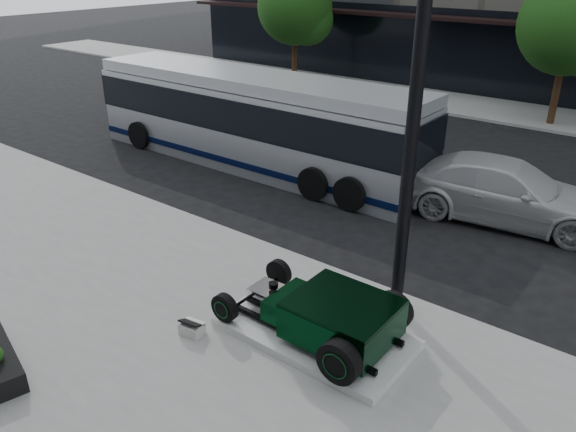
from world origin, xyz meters
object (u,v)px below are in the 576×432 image
Objects in this scene: hot_rod at (331,316)px; white_sedan at (505,191)px; lamppost at (413,126)px; transit_bus at (252,119)px.

hot_rod is 0.59× the size of white_sedan.
lamppost reaches higher than transit_bus.
hot_rod is 9.97m from transit_bus.
lamppost is at bearing 169.74° from white_sedan.
lamppost reaches higher than white_sedan.
hot_rod is 7.23m from white_sedan.
transit_bus is at bearing 86.29° from white_sedan.
hot_rod is 0.41× the size of lamppost.
lamppost is (0.37, 1.70, 3.03)m from hot_rod.
transit_bus is (-7.86, 4.85, -2.24)m from lamppost.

